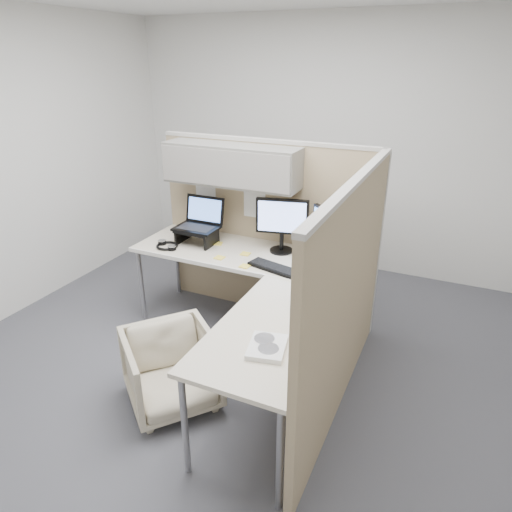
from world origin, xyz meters
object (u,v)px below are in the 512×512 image
at_px(desk, 252,282).
at_px(office_chair, 171,366).
at_px(keyboard, 274,268).
at_px(monitor_left, 282,221).

xyz_separation_m(desk, office_chair, (-0.29, -0.71, -0.38)).
xyz_separation_m(office_chair, keyboard, (0.38, 0.90, 0.44)).
height_order(office_chair, monitor_left, monitor_left).
bearing_deg(office_chair, keyboard, 17.16).
height_order(desk, office_chair, desk).
relative_size(desk, office_chair, 3.30).
relative_size(office_chair, monitor_left, 1.30).
xyz_separation_m(monitor_left, keyboard, (0.08, -0.36, -0.26)).
bearing_deg(monitor_left, desk, -104.48).
bearing_deg(keyboard, monitor_left, 116.23).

